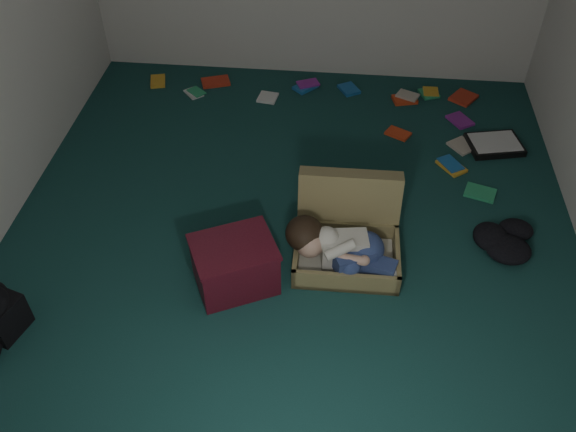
# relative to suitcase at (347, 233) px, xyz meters

# --- Properties ---
(floor) EXTENTS (4.50, 4.50, 0.00)m
(floor) POSITION_rel_suitcase_xyz_m (-0.39, 0.07, -0.15)
(floor) COLOR #153D3A
(floor) RESTS_ON ground
(suitcase) EXTENTS (0.70, 0.68, 0.51)m
(suitcase) POSITION_rel_suitcase_xyz_m (0.00, 0.00, 0.00)
(suitcase) COLOR olive
(suitcase) RESTS_ON floor
(person) EXTENTS (0.75, 0.36, 0.31)m
(person) POSITION_rel_suitcase_xyz_m (-0.05, -0.17, 0.04)
(person) COLOR silver
(person) RESTS_ON suitcase
(maroon_bin) EXTENTS (0.63, 0.58, 0.35)m
(maroon_bin) POSITION_rel_suitcase_xyz_m (-0.70, -0.38, 0.02)
(maroon_bin) COLOR #480E1A
(maroon_bin) RESTS_ON floor
(clothing_pile) EXTENTS (0.56, 0.50, 0.15)m
(clothing_pile) POSITION_rel_suitcase_xyz_m (1.13, 0.15, -0.08)
(clothing_pile) COLOR black
(clothing_pile) RESTS_ON floor
(paper_tray) EXTENTS (0.48, 0.40, 0.06)m
(paper_tray) POSITION_rel_suitcase_xyz_m (1.18, 1.27, -0.12)
(paper_tray) COLOR black
(paper_tray) RESTS_ON floor
(book_scatter) EXTENTS (3.06, 1.60, 0.02)m
(book_scatter) POSITION_rel_suitcase_xyz_m (0.03, 1.68, -0.14)
(book_scatter) COLOR gold
(book_scatter) RESTS_ON floor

